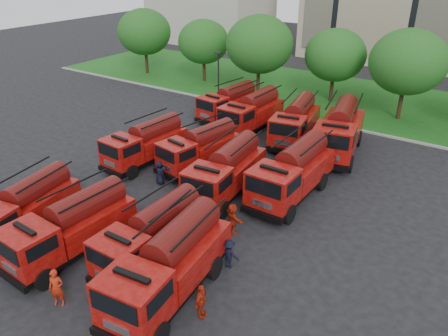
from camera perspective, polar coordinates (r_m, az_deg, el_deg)
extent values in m
plane|color=black|center=(25.96, -4.05, -5.56)|extent=(140.00, 140.00, 0.00)
cube|color=#134913|center=(47.34, 15.71, 8.80)|extent=(70.00, 16.00, 0.12)
cube|color=gray|center=(40.08, 11.80, 6.05)|extent=(70.00, 0.30, 0.14)
cube|color=#AEA89B|center=(75.70, -1.78, 19.99)|extent=(18.00, 12.00, 10.00)
cylinder|color=#382314|center=(55.79, -10.07, 13.34)|extent=(0.36, 0.36, 2.62)
ellipsoid|color=#154814|center=(55.08, -10.38, 17.10)|extent=(6.30, 6.30, 5.36)
cylinder|color=#382314|center=(51.54, -2.61, 12.48)|extent=(0.36, 0.36, 2.38)
ellipsoid|color=#154814|center=(50.81, -2.69, 16.16)|extent=(5.71, 5.71, 4.86)
cylinder|color=#382314|center=(46.05, 4.46, 10.97)|extent=(0.36, 0.36, 2.80)
ellipsoid|color=#154814|center=(45.15, 4.64, 15.81)|extent=(6.72, 6.72, 5.71)
cylinder|color=#382314|center=(45.49, 13.84, 9.85)|extent=(0.36, 0.36, 2.45)
ellipsoid|color=#154814|center=(44.66, 14.33, 14.10)|extent=(5.88, 5.88, 5.00)
cylinder|color=#382314|center=(42.28, 22.00, 7.61)|extent=(0.36, 0.36, 2.73)
ellipsoid|color=#154814|center=(41.31, 22.92, 12.65)|extent=(6.55, 6.55, 5.57)
cylinder|color=black|center=(43.26, -0.73, 11.52)|extent=(0.14, 0.14, 5.00)
cube|color=black|center=(42.67, -0.75, 14.83)|extent=(0.60, 0.25, 0.12)
cube|color=black|center=(26.15, -24.14, -6.34)|extent=(3.19, 6.61, 0.27)
cube|color=maroon|center=(26.35, -22.91, -3.99)|extent=(2.93, 4.49, 1.18)
cylinder|color=#4E0C0A|center=(25.90, -23.28, -2.15)|extent=(2.02, 3.98, 1.36)
cylinder|color=black|center=(24.29, -26.31, -9.78)|extent=(0.49, 1.04, 1.00)
cylinder|color=black|center=(27.79, -23.24, -4.36)|extent=(0.49, 1.04, 1.00)
cylinder|color=black|center=(26.44, -20.05, -5.39)|extent=(0.49, 1.04, 1.00)
cube|color=black|center=(23.53, -18.93, -9.13)|extent=(2.45, 6.75, 0.29)
cube|color=black|center=(22.32, -25.98, -12.95)|extent=(2.39, 0.33, 0.33)
cube|color=maroon|center=(22.04, -24.12, -9.41)|extent=(2.41, 2.18, 1.86)
cube|color=black|center=(21.44, -26.75, -9.69)|extent=(2.00, 0.12, 0.81)
cube|color=maroon|center=(23.59, -17.18, -6.50)|extent=(2.50, 4.47, 1.24)
cylinder|color=#4E0C0A|center=(23.07, -17.51, -4.39)|extent=(1.58, 4.05, 1.43)
cylinder|color=black|center=(23.45, -25.41, -10.88)|extent=(0.37, 1.06, 1.05)
cylinder|color=black|center=(21.84, -22.43, -13.25)|extent=(0.37, 1.06, 1.05)
cylinder|color=black|center=(25.13, -17.28, -6.64)|extent=(0.37, 1.06, 1.05)
cylinder|color=black|center=(23.63, -13.97, -8.48)|extent=(0.37, 1.06, 1.05)
cube|color=black|center=(22.13, -9.08, -10.44)|extent=(2.12, 6.37, 0.27)
cube|color=black|center=(20.49, -15.27, -14.87)|extent=(2.27, 0.24, 0.32)
cube|color=maroon|center=(20.33, -13.44, -11.10)|extent=(2.24, 2.01, 1.77)
cube|color=black|center=(19.58, -15.73, -11.57)|extent=(1.91, 0.06, 0.77)
cube|color=maroon|center=(22.29, -7.49, -7.70)|extent=(2.25, 4.19, 1.18)
cylinder|color=#4E0C0A|center=(21.77, -7.64, -5.60)|extent=(1.38, 3.82, 1.36)
cylinder|color=black|center=(21.57, -15.46, -12.63)|extent=(0.32, 1.00, 1.00)
cylinder|color=black|center=(20.32, -11.36, -14.93)|extent=(0.32, 1.00, 1.00)
cylinder|color=black|center=(23.73, -8.31, -7.80)|extent=(0.32, 1.00, 1.00)
cylinder|color=black|center=(22.60, -4.27, -9.52)|extent=(0.32, 1.00, 1.00)
cube|color=black|center=(20.06, -6.93, -14.55)|extent=(3.14, 7.35, 0.31)
cube|color=maroon|center=(17.89, -11.64, -16.21)|extent=(2.73, 2.51, 1.99)
cube|color=black|center=(16.97, -14.25, -17.27)|extent=(2.13, 0.29, 0.87)
cube|color=maroon|center=(20.26, -5.28, -11.00)|extent=(3.01, 4.94, 1.32)
cylinder|color=#4E0C0A|center=(19.61, -5.41, -8.50)|extent=(2.01, 4.42, 1.53)
cylinder|color=black|center=(19.23, -14.57, -18.02)|extent=(0.48, 1.15, 1.12)
cylinder|color=black|center=(18.11, -8.56, -20.80)|extent=(0.48, 1.15, 1.12)
cylinder|color=black|center=(21.81, -6.82, -10.99)|extent=(0.48, 1.15, 1.12)
cylinder|color=black|center=(20.83, -1.30, -12.88)|extent=(0.48, 1.15, 1.12)
cube|color=black|center=(31.85, -10.04, 1.73)|extent=(2.59, 6.63, 0.28)
cube|color=black|center=(30.02, -14.62, -0.47)|extent=(2.33, 0.40, 0.32)
cube|color=maroon|center=(30.13, -13.28, 2.10)|extent=(2.41, 2.20, 1.81)
cube|color=black|center=(29.40, -14.91, 2.17)|extent=(1.95, 0.19, 0.79)
cube|color=maroon|center=(32.17, -8.82, 3.54)|extent=(2.57, 4.42, 1.21)
cylinder|color=#4E0C0A|center=(31.80, -8.94, 5.17)|extent=(1.67, 3.99, 1.39)
cylinder|color=black|center=(31.28, -14.58, 0.59)|extent=(0.40, 1.04, 1.02)
cylinder|color=black|center=(29.75, -12.01, -0.52)|extent=(0.40, 1.04, 1.02)
cylinder|color=black|center=(33.63, -9.19, 3.01)|extent=(0.40, 1.04, 1.02)
cylinder|color=black|center=(32.21, -6.57, 2.09)|extent=(0.40, 1.04, 1.02)
cube|color=black|center=(30.76, -3.09, 1.16)|extent=(3.07, 6.55, 0.27)
cube|color=black|center=(28.92, -7.65, -0.91)|extent=(2.26, 0.59, 0.32)
cube|color=maroon|center=(29.03, -6.21, 1.62)|extent=(2.50, 2.31, 1.76)
cube|color=black|center=(28.29, -7.79, 1.73)|extent=(1.87, 0.35, 0.77)
cube|color=maroon|center=(31.09, -1.81, 2.94)|extent=(2.85, 4.45, 1.17)
cylinder|color=#4E0C0A|center=(30.72, -1.84, 4.57)|extent=(1.95, 3.95, 1.35)
cylinder|color=black|center=(30.13, -7.66, 0.19)|extent=(0.47, 1.03, 0.99)
cylinder|color=black|center=(28.71, -5.02, -1.08)|extent=(0.47, 1.03, 0.99)
cylinder|color=black|center=(32.50, -2.30, 2.46)|extent=(0.47, 1.03, 0.99)
cylinder|color=black|center=(31.18, 0.38, 1.39)|extent=(0.47, 1.03, 0.99)
cube|color=black|center=(27.30, 0.30, -2.19)|extent=(2.92, 7.07, 0.29)
cube|color=black|center=(24.72, -3.52, -5.73)|extent=(2.47, 0.49, 0.34)
cube|color=maroon|center=(24.96, -2.24, -2.27)|extent=(2.61, 2.39, 1.92)
cube|color=black|center=(23.93, -3.58, -2.46)|extent=(2.06, 0.25, 0.84)
cube|color=maroon|center=(27.78, 1.35, 0.18)|extent=(2.84, 4.74, 1.28)
cylinder|color=#4E0C0A|center=(27.33, 1.38, 2.14)|extent=(1.87, 4.25, 1.47)
cylinder|color=black|center=(25.94, -4.57, -4.20)|extent=(0.45, 1.11, 1.08)
cylinder|color=black|center=(24.95, -0.16, -5.48)|extent=(0.45, 1.11, 1.08)
cylinder|color=black|center=(29.19, -0.03, -0.37)|extent=(0.45, 1.11, 1.08)
cylinder|color=black|center=(28.31, 4.01, -1.36)|extent=(0.45, 1.11, 1.08)
cube|color=black|center=(27.28, 8.80, -2.45)|extent=(2.46, 7.34, 0.31)
cube|color=black|center=(24.45, 4.90, -6.09)|extent=(2.62, 0.28, 0.37)
cube|color=maroon|center=(24.73, 6.40, -2.43)|extent=(2.58, 2.32, 2.04)
cube|color=black|center=(23.60, 5.10, -2.58)|extent=(2.20, 0.07, 0.89)
cube|color=maroon|center=(27.83, 9.97, 0.01)|extent=(2.60, 4.83, 1.36)
cylinder|color=#4E0C0A|center=(27.36, 10.15, 2.09)|extent=(1.60, 4.40, 1.57)
cylinder|color=black|center=(25.71, 3.68, -4.38)|extent=(0.37, 1.15, 1.15)
cylinder|color=black|center=(24.78, 8.47, -5.96)|extent=(0.37, 1.15, 1.15)
cylinder|color=black|center=(29.29, 8.32, -0.51)|extent=(0.37, 1.15, 1.15)
cylinder|color=black|center=(28.47, 12.63, -1.75)|extent=(0.37, 1.15, 1.15)
cube|color=black|center=(39.90, 0.67, 7.32)|extent=(2.87, 6.59, 0.27)
cube|color=black|center=(37.65, -2.54, 6.02)|extent=(2.29, 0.51, 0.32)
cube|color=maroon|center=(38.01, -1.48, 7.96)|extent=(2.46, 2.27, 1.78)
cube|color=black|center=(37.18, -2.56, 8.17)|extent=(1.90, 0.28, 0.77)
cube|color=maroon|center=(40.39, 1.61, 8.65)|extent=(2.74, 4.44, 1.18)
cylinder|color=#4E0C0A|center=(40.10, 1.62, 9.97)|extent=(1.83, 3.97, 1.37)
cylinder|color=black|center=(38.94, -2.79, 6.65)|extent=(0.44, 1.03, 1.00)
cylinder|color=black|center=(37.60, -0.46, 5.94)|extent=(0.44, 1.03, 1.00)
cylinder|color=black|center=(41.75, 1.04, 8.08)|extent=(0.44, 1.03, 1.00)
cylinder|color=black|center=(40.51, 3.32, 7.45)|extent=(0.44, 1.03, 1.00)
cube|color=black|center=(37.22, 3.62, 5.90)|extent=(2.46, 6.94, 0.29)
cube|color=black|center=(34.53, 0.51, 4.16)|extent=(2.46, 0.32, 0.34)
cube|color=maroon|center=(34.98, 1.59, 6.48)|extent=(2.47, 2.23, 1.92)
cube|color=black|center=(33.97, 0.55, 6.66)|extent=(2.06, 0.11, 0.84)
cube|color=maroon|center=(37.82, 4.54, 7.48)|extent=(2.54, 4.59, 1.28)
cylinder|color=#4E0C0A|center=(37.49, 4.59, 8.98)|extent=(1.59, 4.17, 1.47)
cylinder|color=black|center=(35.86, -0.11, 4.95)|extent=(0.38, 1.09, 1.08)
cylinder|color=black|center=(34.69, 2.93, 4.14)|extent=(0.38, 1.09, 1.08)
cylinder|color=black|center=(39.23, 3.60, 6.85)|extent=(0.38, 1.09, 1.08)
cylinder|color=black|center=(38.16, 6.49, 6.15)|extent=(0.38, 1.09, 1.08)
cube|color=black|center=(35.39, 9.22, 4.48)|extent=(3.56, 7.33, 0.30)
cube|color=black|center=(32.23, 7.58, 2.22)|extent=(2.51, 0.71, 0.35)
cube|color=maroon|center=(32.80, 8.27, 4.86)|extent=(2.82, 2.62, 1.96)
cube|color=black|center=(31.62, 7.77, 4.94)|extent=(2.08, 0.44, 0.85)
cube|color=maroon|center=(36.10, 9.77, 6.26)|extent=(3.27, 4.99, 1.30)
cylinder|color=#4E0C0A|center=(35.75, 9.90, 7.86)|extent=(2.26, 4.42, 1.51)
cylinder|color=black|center=(33.37, 6.14, 3.10)|extent=(0.55, 1.15, 1.10)
cylinder|color=black|center=(32.84, 9.97, 2.43)|extent=(0.55, 1.15, 1.10)
cylinder|color=black|center=(37.31, 8.21, 5.58)|extent=(0.55, 1.15, 1.10)
cylinder|color=black|center=(36.84, 11.67, 5.01)|extent=(0.55, 1.15, 1.10)
cube|color=black|center=(33.90, 14.63, 3.05)|extent=(4.08, 8.15, 0.33)
cube|color=black|center=(30.34, 13.45, 0.21)|extent=(2.78, 0.83, 0.39)
cube|color=maroon|center=(30.97, 14.12, 3.36)|extent=(3.16, 2.95, 2.17)
cube|color=black|center=(29.63, 13.82, 3.37)|extent=(2.30, 0.53, 0.95)
cube|color=maroon|center=(34.70, 15.12, 5.14)|extent=(3.70, 5.56, 1.45)
cylinder|color=#4E0C0A|center=(34.30, 15.35, 6.98)|extent=(2.58, 4.92, 1.67)
cylinder|color=black|center=(31.48, 11.49, 1.31)|extent=(0.63, 1.28, 1.22)
cylinder|color=black|center=(31.20, 16.08, 0.52)|extent=(0.63, 1.28, 1.22)
cylinder|color=black|center=(35.93, 13.11, 4.40)|extent=(0.63, 1.28, 1.22)
cylinder|color=black|center=(35.68, 17.14, 3.73)|extent=(0.63, 1.28, 1.22)
imported|color=#B0230D|center=(21.14, -20.61, -16.28)|extent=(0.82, 0.75, 1.82)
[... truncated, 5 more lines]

